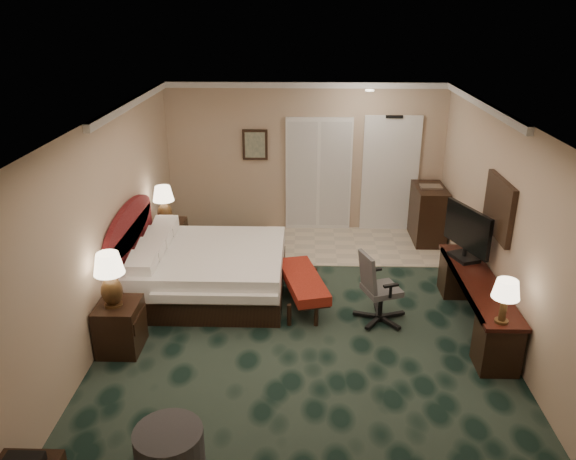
{
  "coord_description": "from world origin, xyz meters",
  "views": [
    {
      "loc": [
        -0.02,
        -6.17,
        3.95
      ],
      "look_at": [
        -0.22,
        0.6,
        1.21
      ],
      "focal_mm": 35.0,
      "sensor_mm": 36.0,
      "label": 1
    }
  ],
  "objects_px": {
    "lamp_far": "(164,205)",
    "bed_bench": "(303,290)",
    "nightstand_near": "(120,327)",
    "lamp_near": "(110,280)",
    "bed": "(211,272)",
    "tv": "(467,234)",
    "desk": "(475,304)",
    "desk_chair": "(382,287)",
    "nightstand_far": "(169,241)",
    "ottoman": "(170,451)",
    "minibar": "(428,214)"
  },
  "relations": [
    {
      "from": "lamp_far",
      "to": "bed_bench",
      "type": "height_order",
      "value": "lamp_far"
    },
    {
      "from": "nightstand_near",
      "to": "lamp_near",
      "type": "distance_m",
      "value": 0.65
    },
    {
      "from": "bed",
      "to": "tv",
      "type": "xyz_separation_m",
      "value": [
        3.56,
        -0.18,
        0.71
      ]
    },
    {
      "from": "bed_bench",
      "to": "desk",
      "type": "xyz_separation_m",
      "value": [
        2.24,
        -0.51,
        0.11
      ]
    },
    {
      "from": "bed",
      "to": "bed_bench",
      "type": "xyz_separation_m",
      "value": [
        1.34,
        -0.33,
        -0.11
      ]
    },
    {
      "from": "desk_chair",
      "to": "nightstand_near",
      "type": "bearing_deg",
      "value": 173.67
    },
    {
      "from": "nightstand_near",
      "to": "bed_bench",
      "type": "bearing_deg",
      "value": 27.61
    },
    {
      "from": "nightstand_near",
      "to": "nightstand_far",
      "type": "height_order",
      "value": "nightstand_far"
    },
    {
      "from": "nightstand_far",
      "to": "desk",
      "type": "xyz_separation_m",
      "value": [
        4.45,
        -1.97,
        0.01
      ]
    },
    {
      "from": "bed_bench",
      "to": "tv",
      "type": "bearing_deg",
      "value": -10.25
    },
    {
      "from": "bed",
      "to": "desk_chair",
      "type": "height_order",
      "value": "desk_chair"
    },
    {
      "from": "tv",
      "to": "desk_chair",
      "type": "xyz_separation_m",
      "value": [
        -1.19,
        -0.54,
        -0.54
      ]
    },
    {
      "from": "nightstand_near",
      "to": "ottoman",
      "type": "relative_size",
      "value": 0.99
    },
    {
      "from": "lamp_far",
      "to": "tv",
      "type": "xyz_separation_m",
      "value": [
        4.46,
        -1.26,
        0.08
      ]
    },
    {
      "from": "ottoman",
      "to": "desk",
      "type": "bearing_deg",
      "value": 36.92
    },
    {
      "from": "lamp_near",
      "to": "minibar",
      "type": "xyz_separation_m",
      "value": [
        4.46,
        3.58,
        -0.46
      ]
    },
    {
      "from": "lamp_near",
      "to": "bed_bench",
      "type": "distance_m",
      "value": 2.65
    },
    {
      "from": "bed_bench",
      "to": "desk",
      "type": "height_order",
      "value": "desk"
    },
    {
      "from": "nightstand_near",
      "to": "tv",
      "type": "xyz_separation_m",
      "value": [
        4.44,
        1.32,
        0.73
      ]
    },
    {
      "from": "nightstand_far",
      "to": "minibar",
      "type": "height_order",
      "value": "minibar"
    },
    {
      "from": "bed",
      "to": "minibar",
      "type": "bearing_deg",
      "value": 30.26
    },
    {
      "from": "lamp_far",
      "to": "bed",
      "type": "bearing_deg",
      "value": -50.44
    },
    {
      "from": "nightstand_near",
      "to": "desk",
      "type": "height_order",
      "value": "desk"
    },
    {
      "from": "nightstand_near",
      "to": "lamp_far",
      "type": "xyz_separation_m",
      "value": [
        -0.01,
        2.57,
        0.65
      ]
    },
    {
      "from": "desk",
      "to": "minibar",
      "type": "distance_m",
      "value": 2.91
    },
    {
      "from": "desk",
      "to": "tv",
      "type": "xyz_separation_m",
      "value": [
        -0.02,
        0.66,
        0.71
      ]
    },
    {
      "from": "lamp_near",
      "to": "lamp_far",
      "type": "relative_size",
      "value": 1.07
    },
    {
      "from": "bed",
      "to": "desk_chair",
      "type": "distance_m",
      "value": 2.49
    },
    {
      "from": "bed_bench",
      "to": "minibar",
      "type": "height_order",
      "value": "minibar"
    },
    {
      "from": "tv",
      "to": "lamp_far",
      "type": "bearing_deg",
      "value": 144.45
    },
    {
      "from": "lamp_near",
      "to": "desk",
      "type": "xyz_separation_m",
      "value": [
        4.5,
        0.68,
        -0.63
      ]
    },
    {
      "from": "bed",
      "to": "bed_bench",
      "type": "distance_m",
      "value": 1.38
    },
    {
      "from": "lamp_near",
      "to": "bed_bench",
      "type": "height_order",
      "value": "lamp_near"
    },
    {
      "from": "desk_chair",
      "to": "minibar",
      "type": "relative_size",
      "value": 1.01
    },
    {
      "from": "lamp_far",
      "to": "desk_chair",
      "type": "bearing_deg",
      "value": -28.88
    },
    {
      "from": "bed_bench",
      "to": "ottoman",
      "type": "height_order",
      "value": "ottoman"
    },
    {
      "from": "tv",
      "to": "minibar",
      "type": "bearing_deg",
      "value": 70.73
    },
    {
      "from": "nightstand_far",
      "to": "bed_bench",
      "type": "distance_m",
      "value": 2.65
    },
    {
      "from": "tv",
      "to": "nightstand_near",
      "type": "bearing_deg",
      "value": 176.71
    },
    {
      "from": "desk_chair",
      "to": "bed_bench",
      "type": "bearing_deg",
      "value": 139.77
    },
    {
      "from": "ottoman",
      "to": "minibar",
      "type": "bearing_deg",
      "value": 58.27
    },
    {
      "from": "nightstand_near",
      "to": "minibar",
      "type": "bearing_deg",
      "value": 38.83
    },
    {
      "from": "lamp_far",
      "to": "desk_chair",
      "type": "xyz_separation_m",
      "value": [
        3.27,
        -1.8,
        -0.46
      ]
    },
    {
      "from": "lamp_near",
      "to": "desk_chair",
      "type": "distance_m",
      "value": 3.41
    },
    {
      "from": "lamp_far",
      "to": "bed_bench",
      "type": "relative_size",
      "value": 0.48
    },
    {
      "from": "nightstand_far",
      "to": "minibar",
      "type": "bearing_deg",
      "value": 11.99
    },
    {
      "from": "lamp_near",
      "to": "tv",
      "type": "bearing_deg",
      "value": 16.66
    },
    {
      "from": "nightstand_far",
      "to": "ottoman",
      "type": "bearing_deg",
      "value": -77.31
    },
    {
      "from": "tv",
      "to": "minibar",
      "type": "height_order",
      "value": "tv"
    },
    {
      "from": "nightstand_near",
      "to": "lamp_far",
      "type": "relative_size",
      "value": 0.98
    }
  ]
}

